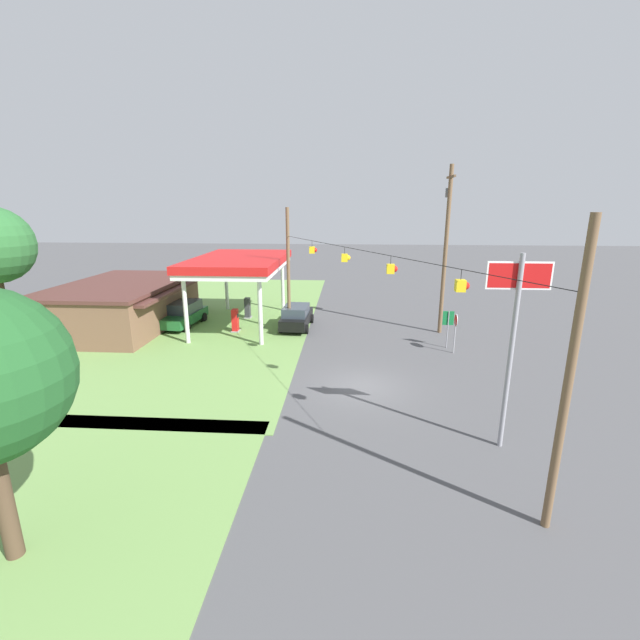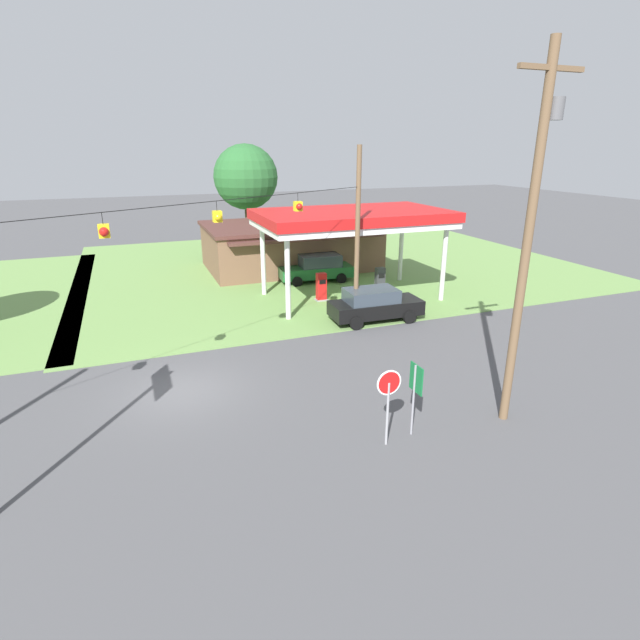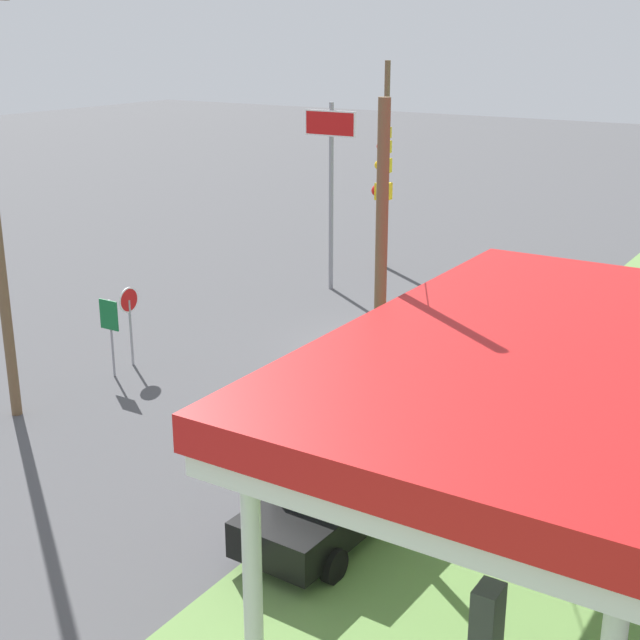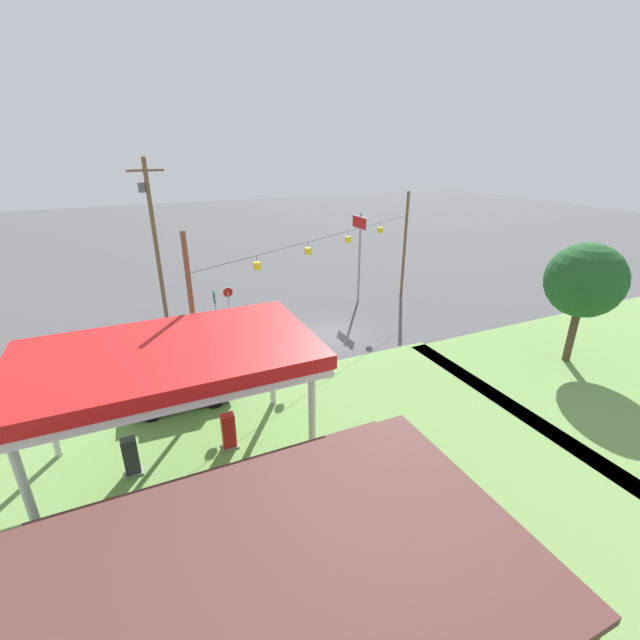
{
  "view_description": "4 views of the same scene",
  "coord_description": "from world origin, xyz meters",
  "px_view_note": "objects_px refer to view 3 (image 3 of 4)",
  "views": [
    {
      "loc": [
        -20.14,
        0.75,
        8.92
      ],
      "look_at": [
        4.34,
        2.43,
        2.27
      ],
      "focal_mm": 24.0,
      "sensor_mm": 36.0,
      "label": 1
    },
    {
      "loc": [
        -1.21,
        -17.42,
        8.72
      ],
      "look_at": [
        5.69,
        0.5,
        1.96
      ],
      "focal_mm": 28.0,
      "sensor_mm": 36.0,
      "label": 2
    },
    {
      "loc": [
        24.25,
        12.97,
        9.9
      ],
      "look_at": [
        5.45,
        1.09,
        2.66
      ],
      "focal_mm": 50.0,
      "sensor_mm": 36.0,
      "label": 3
    },
    {
      "loc": [
        11.71,
        24.14,
        12.12
      ],
      "look_at": [
        2.25,
        3.51,
        2.82
      ],
      "focal_mm": 24.0,
      "sensor_mm": 36.0,
      "label": 4
    }
  ],
  "objects_px": {
    "stop_sign_roadside": "(129,309)",
    "stop_sign_overhead": "(331,160)",
    "fuel_pump_near": "(563,526)",
    "fuel_pump_far": "(486,635)",
    "gas_station_canopy": "(545,369)",
    "route_sign": "(110,322)",
    "car_at_pumps_front": "(338,491)"
  },
  "relations": [
    {
      "from": "stop_sign_roadside",
      "to": "stop_sign_overhead",
      "type": "relative_size",
      "value": 0.34
    },
    {
      "from": "stop_sign_roadside",
      "to": "fuel_pump_far",
      "type": "bearing_deg",
      "value": -116.76
    },
    {
      "from": "fuel_pump_near",
      "to": "fuel_pump_far",
      "type": "distance_m",
      "value": 3.85
    },
    {
      "from": "fuel_pump_far",
      "to": "car_at_pumps_front",
      "type": "distance_m",
      "value": 4.98
    },
    {
      "from": "stop_sign_roadside",
      "to": "route_sign",
      "type": "height_order",
      "value": "stop_sign_roadside"
    },
    {
      "from": "car_at_pumps_front",
      "to": "fuel_pump_far",
      "type": "bearing_deg",
      "value": 61.39
    },
    {
      "from": "car_at_pumps_front",
      "to": "fuel_pump_near",
      "type": "bearing_deg",
      "value": 109.07
    },
    {
      "from": "stop_sign_roadside",
      "to": "route_sign",
      "type": "xyz_separation_m",
      "value": [
        1.05,
        0.22,
        -0.1
      ]
    },
    {
      "from": "stop_sign_roadside",
      "to": "gas_station_canopy",
      "type": "bearing_deg",
      "value": -110.45
    },
    {
      "from": "stop_sign_overhead",
      "to": "route_sign",
      "type": "height_order",
      "value": "stop_sign_overhead"
    },
    {
      "from": "car_at_pumps_front",
      "to": "stop_sign_roadside",
      "type": "bearing_deg",
      "value": -112.87
    },
    {
      "from": "fuel_pump_far",
      "to": "car_at_pumps_front",
      "type": "height_order",
      "value": "car_at_pumps_front"
    },
    {
      "from": "gas_station_canopy",
      "to": "fuel_pump_far",
      "type": "relative_size",
      "value": 6.47
    },
    {
      "from": "route_sign",
      "to": "fuel_pump_near",
      "type": "bearing_deg",
      "value": 80.21
    },
    {
      "from": "car_at_pumps_front",
      "to": "route_sign",
      "type": "xyz_separation_m",
      "value": [
        -3.79,
        -10.17,
        0.81
      ]
    },
    {
      "from": "gas_station_canopy",
      "to": "fuel_pump_near",
      "type": "relative_size",
      "value": 6.47
    },
    {
      "from": "stop_sign_overhead",
      "to": "fuel_pump_near",
      "type": "bearing_deg",
      "value": 44.71
    },
    {
      "from": "fuel_pump_near",
      "to": "route_sign",
      "type": "bearing_deg",
      "value": -99.79
    },
    {
      "from": "gas_station_canopy",
      "to": "stop_sign_roadside",
      "type": "height_order",
      "value": "gas_station_canopy"
    },
    {
      "from": "gas_station_canopy",
      "to": "stop_sign_roadside",
      "type": "bearing_deg",
      "value": -110.45
    },
    {
      "from": "fuel_pump_near",
      "to": "route_sign",
      "type": "relative_size",
      "value": 0.7
    },
    {
      "from": "gas_station_canopy",
      "to": "car_at_pumps_front",
      "type": "relative_size",
      "value": 2.24
    },
    {
      "from": "gas_station_canopy",
      "to": "stop_sign_roadside",
      "type": "xyz_separation_m",
      "value": [
        -5.47,
        -14.67,
        -2.87
      ]
    },
    {
      "from": "fuel_pump_near",
      "to": "fuel_pump_far",
      "type": "height_order",
      "value": "same"
    },
    {
      "from": "fuel_pump_far",
      "to": "stop_sign_overhead",
      "type": "distance_m",
      "value": 23.18
    },
    {
      "from": "fuel_pump_near",
      "to": "fuel_pump_far",
      "type": "bearing_deg",
      "value": 0.0
    },
    {
      "from": "car_at_pumps_front",
      "to": "stop_sign_overhead",
      "type": "xyz_separation_m",
      "value": [
        -15.42,
        -9.7,
        4.26
      ]
    },
    {
      "from": "fuel_pump_far",
      "to": "gas_station_canopy",
      "type": "bearing_deg",
      "value": 179.95
    },
    {
      "from": "stop_sign_roadside",
      "to": "stop_sign_overhead",
      "type": "bearing_deg",
      "value": -3.7
    },
    {
      "from": "stop_sign_overhead",
      "to": "route_sign",
      "type": "xyz_separation_m",
      "value": [
        11.63,
        -0.47,
        -3.45
      ]
    },
    {
      "from": "fuel_pump_near",
      "to": "route_sign",
      "type": "xyz_separation_m",
      "value": [
        -2.49,
        -14.45,
        0.91
      ]
    },
    {
      "from": "stop_sign_overhead",
      "to": "route_sign",
      "type": "relative_size",
      "value": 3.05
    }
  ]
}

